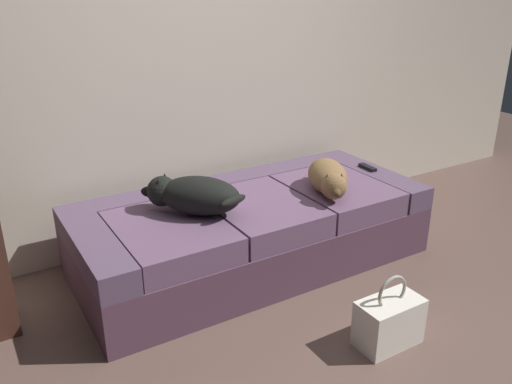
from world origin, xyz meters
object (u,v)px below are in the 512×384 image
at_px(tv_remote, 368,167).
at_px(handbag, 389,321).
at_px(dog_tan, 329,177).
at_px(dog_dark, 193,195).
at_px(couch, 252,230).

relative_size(tv_remote, handbag, 0.40).
bearing_deg(dog_tan, dog_dark, 169.97).
bearing_deg(couch, dog_tan, -21.31).
bearing_deg(tv_remote, couch, -175.06).
bearing_deg(dog_tan, couch, 158.69).
height_order(dog_dark, handbag, dog_dark).
relative_size(dog_dark, dog_tan, 1.01).
relative_size(dog_dark, handbag, 1.40).
xyz_separation_m(dog_dark, dog_tan, (0.84, -0.15, -0.01)).
height_order(dog_tan, handbag, dog_tan).
distance_m(dog_tan, handbag, 1.00).
xyz_separation_m(tv_remote, handbag, (-0.79, -1.06, -0.33)).
xyz_separation_m(dog_tan, handbag, (-0.29, -0.86, -0.41)).
bearing_deg(couch, tv_remote, 1.20).
bearing_deg(tv_remote, handbag, -123.15).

